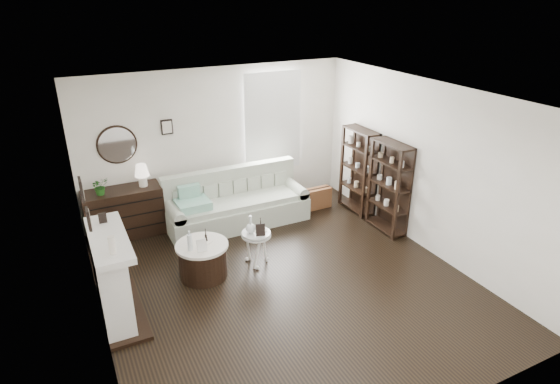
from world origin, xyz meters
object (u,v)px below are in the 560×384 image
dresser (124,213)px  sofa (236,206)px  pedestal_table (256,235)px  drum_table (203,260)px

dresser → sofa: bearing=-11.8°
sofa → pedestal_table: 1.48m
sofa → drum_table: size_ratio=3.27×
dresser → pedestal_table: dresser is taller
sofa → pedestal_table: bearing=-99.3°
drum_table → pedestal_table: pedestal_table is taller
dresser → drum_table: 1.98m
pedestal_table → drum_table: bearing=177.1°
sofa → drum_table: 1.78m
sofa → dresser: 1.93m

